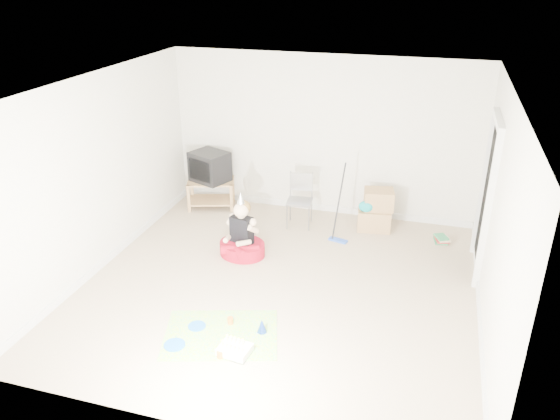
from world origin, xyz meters
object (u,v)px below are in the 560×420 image
(cardboard_boxes, at_px, (376,211))
(birthday_cake, at_px, (235,350))
(tv_stand, at_px, (211,191))
(folding_chair, at_px, (300,202))
(crt_tv, at_px, (210,167))
(seated_woman, at_px, (242,241))

(cardboard_boxes, bearing_deg, birthday_cake, -106.73)
(birthday_cake, bearing_deg, tv_stand, 116.42)
(folding_chair, bearing_deg, tv_stand, 169.95)
(tv_stand, relative_size, cardboard_boxes, 1.36)
(crt_tv, relative_size, cardboard_boxes, 0.89)
(seated_woman, distance_m, birthday_cake, 2.21)
(seated_woman, bearing_deg, crt_tv, 126.89)
(tv_stand, height_order, crt_tv, crt_tv)
(tv_stand, bearing_deg, birthday_cake, -63.58)
(folding_chair, relative_size, cardboard_boxes, 1.32)
(tv_stand, bearing_deg, seated_woman, -53.11)
(folding_chair, height_order, cardboard_boxes, folding_chair)
(tv_stand, xyz_separation_m, folding_chair, (1.63, -0.29, 0.13))
(crt_tv, distance_m, seated_woman, 1.88)
(seated_woman, bearing_deg, folding_chair, 64.60)
(crt_tv, relative_size, birthday_cake, 1.59)
(tv_stand, distance_m, cardboard_boxes, 2.81)
(folding_chair, relative_size, birthday_cake, 2.34)
(folding_chair, height_order, birthday_cake, folding_chair)
(tv_stand, relative_size, birthday_cake, 2.42)
(crt_tv, height_order, cardboard_boxes, crt_tv)
(crt_tv, distance_m, folding_chair, 1.69)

